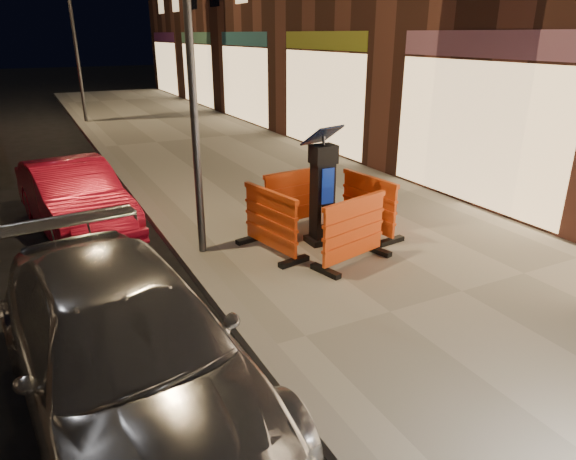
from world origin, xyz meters
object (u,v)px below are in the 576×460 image
barrier_back (295,198)px  car_silver (133,406)px  barrier_front (354,231)px  parking_kiosk (322,189)px  car_red (79,229)px  barrier_bldgside (368,205)px  barrier_kerbside (271,222)px

barrier_back → car_silver: barrier_back is taller
barrier_front → car_silver: bearing=-170.8°
parking_kiosk → car_red: bearing=131.0°
car_silver → barrier_bldgside: bearing=23.4°
barrier_bldgside → barrier_kerbside: bearing=82.6°
barrier_back → car_red: size_ratio=0.34×
barrier_front → car_red: barrier_front is taller
parking_kiosk → barrier_bldgside: parking_kiosk is taller
barrier_bldgside → car_silver: (-4.65, -2.57, -0.67)m
barrier_bldgside → car_red: (-4.54, 2.98, -0.67)m
barrier_kerbside → barrier_front: bearing=-146.4°
barrier_kerbside → parking_kiosk: bearing=-101.4°
parking_kiosk → barrier_back: (0.00, 0.95, -0.41)m
barrier_back → barrier_kerbside: size_ratio=1.00×
barrier_front → car_red: bearing=118.1°
barrier_front → parking_kiosk: bearing=75.6°
barrier_kerbside → car_silver: (-2.75, -2.57, -0.67)m
car_red → barrier_back: bearing=-38.1°
barrier_back → car_silver: 5.14m
car_silver → car_red: 5.55m
barrier_back → barrier_bldgside: (0.95, -0.95, 0.00)m
barrier_back → car_silver: bearing=-142.8°
parking_kiosk → car_silver: 4.63m
barrier_back → barrier_front: bearing=-96.4°
car_red → barrier_kerbside: bearing=-57.0°
barrier_kerbside → barrier_bldgside: (1.90, 0.00, 0.00)m
barrier_back → car_silver: (-3.70, -3.52, -0.67)m
barrier_front → car_red: size_ratio=0.34×
barrier_back → barrier_bldgside: bearing=-51.4°
barrier_bldgside → car_red: barrier_bldgside is taller
barrier_kerbside → barrier_bldgside: 1.90m
barrier_kerbside → car_silver: bearing=121.7°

